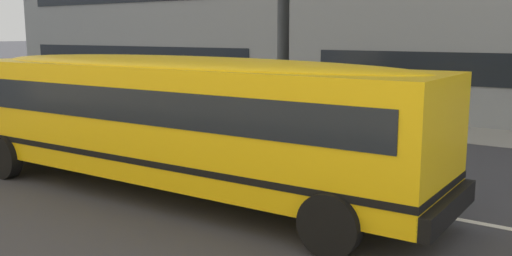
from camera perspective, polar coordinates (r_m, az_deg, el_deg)
The scene contains 4 objects.
ground_plane at distance 13.02m, azimuth -6.56°, elevation -4.24°, with size 400.00×400.00×0.00m, color #38383D.
sidewalk_far at distance 19.91m, azimuth 9.74°, elevation 0.52°, with size 120.00×3.00×0.01m, color gray.
lane_centreline at distance 13.02m, azimuth -6.56°, elevation -4.23°, with size 110.00×0.16×0.01m, color silver.
school_bus at distance 10.98m, azimuth -9.12°, elevation 1.59°, with size 12.04×2.86×2.68m.
Camera 1 is at (8.48, -9.37, 3.10)m, focal length 39.42 mm.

